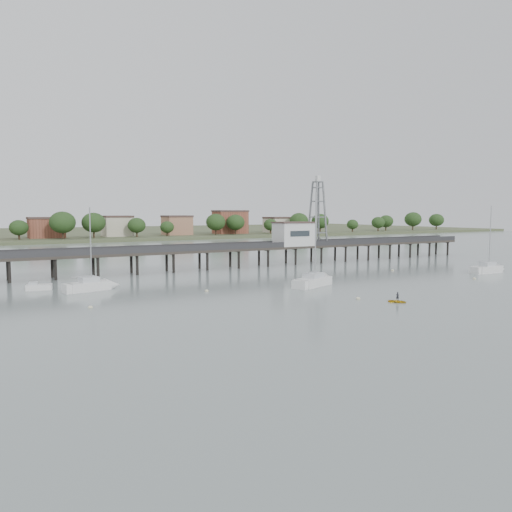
{
  "coord_description": "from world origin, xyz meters",
  "views": [
    {
      "loc": [
        -36.56,
        -30.57,
        11.34
      ],
      "look_at": [
        5.19,
        42.0,
        4.0
      ],
      "focal_mm": 35.0,
      "sensor_mm": 36.0,
      "label": 1
    }
  ],
  "objects": [
    {
      "name": "white_tender",
      "position": [
        -28.18,
        47.87,
        0.42
      ],
      "size": [
        3.74,
        2.23,
        1.36
      ],
      "rotation": [
        0.0,
        0.0,
        -0.23
      ],
      "color": "white",
      "rests_on": "ground"
    },
    {
      "name": "dinghy_occupant",
      "position": [
        9.97,
        14.46,
        0.0
      ],
      "size": [
        0.71,
        1.14,
        0.26
      ],
      "primitive_type": "imported",
      "rotation": [
        0.0,
        0.0,
        2.82
      ],
      "color": "black",
      "rests_on": "ground"
    },
    {
      "name": "pier_building",
      "position": [
        25.0,
        60.0,
        6.67
      ],
      "size": [
        8.4,
        5.4,
        5.3
      ],
      "color": "silver",
      "rests_on": "ground"
    },
    {
      "name": "sailboat_b",
      "position": [
        -20.73,
        43.72,
        0.64
      ],
      "size": [
        7.99,
        3.89,
        12.75
      ],
      "rotation": [
        0.0,
        0.0,
        0.22
      ],
      "color": "white",
      "rests_on": "ground"
    },
    {
      "name": "sailboat_c",
      "position": [
        10.68,
        31.79,
        0.63
      ],
      "size": [
        9.68,
        6.21,
        15.35
      ],
      "rotation": [
        0.0,
        0.0,
        0.41
      ],
      "color": "white",
      "rests_on": "ground"
    },
    {
      "name": "sailboat_d",
      "position": [
        48.9,
        28.42,
        0.64
      ],
      "size": [
        8.06,
        2.45,
        13.28
      ],
      "rotation": [
        0.0,
        0.0,
        -0.01
      ],
      "color": "white",
      "rests_on": "ground"
    },
    {
      "name": "yellow_dinghy",
      "position": [
        9.97,
        14.46,
        0.0
      ],
      "size": [
        1.61,
        1.29,
        2.27
      ],
      "primitive_type": "imported",
      "rotation": [
        0.0,
        0.0,
        0.59
      ],
      "color": "#E9B313",
      "rests_on": "ground"
    },
    {
      "name": "pier",
      "position": [
        0.0,
        60.0,
        3.79
      ],
      "size": [
        150.0,
        5.0,
        5.5
      ],
      "color": "#2D2823",
      "rests_on": "ground"
    },
    {
      "name": "far_shore",
      "position": [
        0.36,
        239.58,
        0.95
      ],
      "size": [
        500.0,
        170.0,
        10.4
      ],
      "color": "#475133",
      "rests_on": "ground"
    },
    {
      "name": "lattice_tower",
      "position": [
        31.5,
        60.0,
        11.1
      ],
      "size": [
        3.2,
        3.2,
        15.5
      ],
      "color": "slate",
      "rests_on": "ground"
    },
    {
      "name": "ground_plane",
      "position": [
        0.0,
        0.0,
        0.0
      ],
      "size": [
        500.0,
        500.0,
        0.0
      ],
      "primitive_type": "plane",
      "color": "gray",
      "rests_on": "ground"
    },
    {
      "name": "mooring_buoys",
      "position": [
        1.77,
        29.92,
        0.08
      ],
      "size": [
        75.44,
        21.52,
        0.39
      ],
      "color": "beige",
      "rests_on": "ground"
    }
  ]
}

